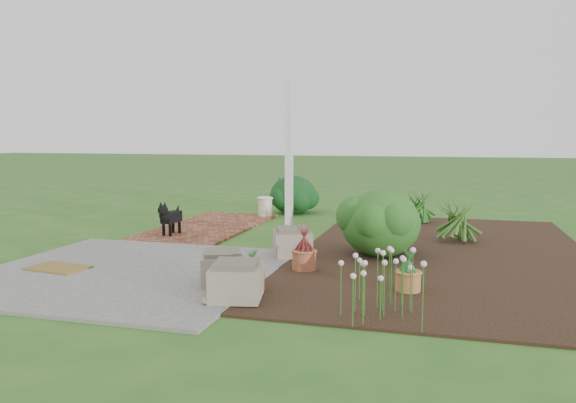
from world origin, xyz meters
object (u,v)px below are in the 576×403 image
(black_dog, at_px, (170,216))
(evergreen_shrub, at_px, (381,222))
(cream_ceramic_urn, at_px, (265,207))
(stone_trough_near, at_px, (236,283))

(black_dog, distance_m, evergreen_shrub, 3.62)
(cream_ceramic_urn, xyz_separation_m, evergreen_shrub, (2.73, -3.16, 0.27))
(stone_trough_near, relative_size, black_dog, 0.82)
(stone_trough_near, relative_size, evergreen_shrub, 0.46)
(stone_trough_near, xyz_separation_m, cream_ceramic_urn, (-1.57, 5.77, 0.02))
(stone_trough_near, relative_size, cream_ceramic_urn, 1.33)
(cream_ceramic_urn, bearing_deg, stone_trough_near, -74.74)
(black_dog, height_order, cream_ceramic_urn, black_dog)
(stone_trough_near, bearing_deg, cream_ceramic_urn, 105.26)
(cream_ceramic_urn, relative_size, evergreen_shrub, 0.35)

